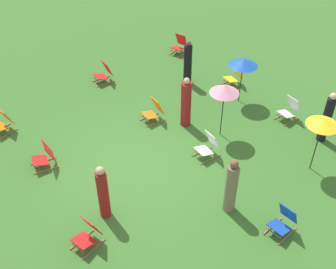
{
  "coord_description": "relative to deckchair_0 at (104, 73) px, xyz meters",
  "views": [
    {
      "loc": [
        7.57,
        -5.25,
        8.61
      ],
      "look_at": [
        0.0,
        1.2,
        0.5
      ],
      "focal_mm": 44.75,
      "sensor_mm": 36.0,
      "label": 1
    }
  ],
  "objects": [
    {
      "name": "deckchair_1",
      "position": [
        2.82,
        -3.96,
        0.0
      ],
      "size": [
        0.67,
        0.86,
        0.83
      ],
      "rotation": [
        0.0,
        0.0,
        -0.29
      ],
      "color": "olive",
      "rests_on": "ground"
    },
    {
      "name": "deckchair_10",
      "position": [
        6.03,
        -4.49,
        0.0
      ],
      "size": [
        0.6,
        0.83,
        0.83
      ],
      "rotation": [
        0.0,
        0.0,
        0.18
      ],
      "color": "olive",
      "rests_on": "ground"
    },
    {
      "name": "umbrella_0",
      "position": [
        5.15,
        1.05,
        1.37
      ],
      "size": [
        0.91,
        0.91,
        1.89
      ],
      "color": "black",
      "rests_on": "ground"
    },
    {
      "name": "umbrella_2",
      "position": [
        4.23,
        2.96,
        1.18
      ],
      "size": [
        1.01,
        1.01,
        1.67
      ],
      "color": "black",
      "rests_on": "ground"
    },
    {
      "name": "ground_plane",
      "position": [
        4.52,
        -1.85,
        -0.37
      ],
      "size": [
        40.0,
        40.0,
        0.0
      ],
      "primitive_type": "plane",
      "color": "#386B28"
    },
    {
      "name": "deckchair_7",
      "position": [
        3.14,
        -0.1,
        0.0
      ],
      "size": [
        0.57,
        0.82,
        0.83
      ],
      "rotation": [
        0.0,
        0.0,
        -0.13
      ],
      "color": "olive",
      "rests_on": "ground"
    },
    {
      "name": "person_1",
      "position": [
        4.01,
        0.55,
        0.47
      ],
      "size": [
        0.45,
        0.45,
        1.8
      ],
      "rotation": [
        0.0,
        0.0,
        1.14
      ],
      "color": "maroon",
      "rests_on": "ground"
    },
    {
      "name": "deckchair_0",
      "position": [
        0.0,
        0.0,
        0.0
      ],
      "size": [
        0.58,
        0.82,
        0.83
      ],
      "rotation": [
        0.0,
        0.0,
        -0.14
      ],
      "color": "olive",
      "rests_on": "ground"
    },
    {
      "name": "deckchair_5",
      "position": [
        0.15,
        3.72,
        0.0
      ],
      "size": [
        0.66,
        0.86,
        0.83
      ],
      "rotation": [
        0.0,
        0.0,
        0.27
      ],
      "color": "olive",
      "rests_on": "ground"
    },
    {
      "name": "umbrella_1",
      "position": [
        7.99,
        1.92,
        1.36
      ],
      "size": [
        0.91,
        0.91,
        1.84
      ],
      "color": "black",
      "rests_on": "ground"
    },
    {
      "name": "person_3",
      "position": [
        7.49,
        -1.06,
        0.45
      ],
      "size": [
        0.45,
        0.45,
        1.74
      ],
      "rotation": [
        0.0,
        0.0,
        2.4
      ],
      "color": "#72664C",
      "rests_on": "ground"
    },
    {
      "name": "person_0",
      "position": [
        7.42,
        3.32,
        0.48
      ],
      "size": [
        0.32,
        0.32,
        1.77
      ],
      "rotation": [
        0.0,
        0.0,
        4.85
      ],
      "color": "black",
      "rests_on": "ground"
    },
    {
      "name": "deckchair_3",
      "position": [
        5.62,
        0.01,
        0.0
      ],
      "size": [
        0.57,
        0.82,
        0.83
      ],
      "rotation": [
        0.0,
        0.0,
        -0.13
      ],
      "color": "olive",
      "rests_on": "ground"
    },
    {
      "name": "deckchair_9",
      "position": [
        3.36,
        3.62,
        0.0
      ],
      "size": [
        0.59,
        0.82,
        0.83
      ],
      "rotation": [
        0.0,
        0.0,
        -0.15
      ],
      "color": "olive",
      "rests_on": "ground"
    },
    {
      "name": "person_4",
      "position": [
        2.12,
        2.36,
        0.46
      ],
      "size": [
        0.4,
        0.4,
        1.76
      ],
      "rotation": [
        0.0,
        0.0,
        0.38
      ],
      "color": "black",
      "rests_on": "ground"
    },
    {
      "name": "deckchair_11",
      "position": [
        6.06,
        3.42,
        0.0
      ],
      "size": [
        0.56,
        0.81,
        0.83
      ],
      "rotation": [
        0.0,
        0.0,
        -0.11
      ],
      "color": "olive",
      "rests_on": "ground"
    },
    {
      "name": "person_2",
      "position": [
        5.54,
        -3.66,
        0.45
      ],
      "size": [
        0.38,
        0.38,
        1.71
      ],
      "rotation": [
        0.0,
        0.0,
        5.82
      ],
      "color": "maroon",
      "rests_on": "ground"
    },
    {
      "name": "deckchair_2",
      "position": [
        0.46,
        -4.21,
        0.0
      ],
      "size": [
        0.58,
        0.82,
        0.83
      ],
      "rotation": [
        0.0,
        0.0,
        0.14
      ],
      "color": "olive",
      "rests_on": "ground"
    },
    {
      "name": "deckchair_6",
      "position": [
        8.86,
        -0.57,
        0.0
      ],
      "size": [
        0.5,
        0.77,
        0.83
      ],
      "rotation": [
        0.0,
        0.0,
        0.03
      ],
      "color": "olive",
      "rests_on": "ground"
    }
  ]
}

